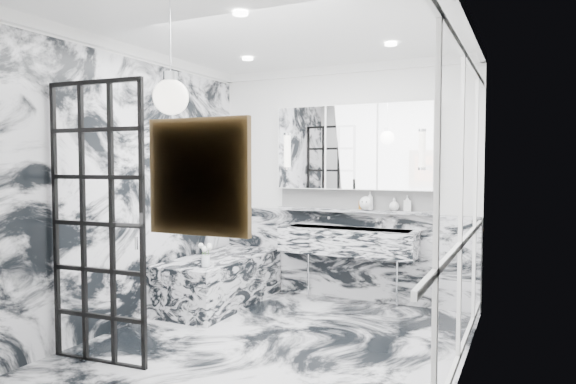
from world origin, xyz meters
The scene contains 25 objects.
floor centered at (0.00, 0.00, 0.00)m, with size 3.60×3.60×0.00m, color silver.
ceiling centered at (0.00, 0.00, 2.80)m, with size 3.60×3.60×0.00m, color white.
wall_back centered at (0.00, 1.80, 1.40)m, with size 3.60×3.60×0.00m, color white.
wall_front centered at (0.00, -1.80, 1.40)m, with size 3.60×3.60×0.00m, color white.
wall_left centered at (-1.60, 0.00, 1.40)m, with size 3.60×3.60×0.00m, color white.
wall_right centered at (1.60, 0.00, 1.40)m, with size 3.60×3.60×0.00m, color white.
marble_clad_back centered at (0.00, 1.78, 0.53)m, with size 3.18×0.05×1.05m, color silver.
marble_clad_left centered at (-1.59, 0.00, 1.34)m, with size 0.02×3.56×2.68m, color silver.
panel_molding centered at (1.58, 0.00, 1.30)m, with size 0.03×3.40×2.30m, color white.
soap_bottle_a centered at (0.37, 1.71, 1.20)m, with size 0.08×0.08×0.21m, color #8C5919.
soap_bottle_b centered at (0.80, 1.71, 1.18)m, with size 0.08×0.08×0.18m, color #4C4C51.
soap_bottle_c centered at (0.65, 1.71, 1.16)m, with size 0.11×0.11×0.15m, color silver.
face_pot centered at (0.32, 1.71, 1.17)m, with size 0.16×0.16×0.16m, color white.
amber_bottle centered at (0.25, 1.71, 1.14)m, with size 0.04×0.04×0.10m, color #8C5919.
flower_vase centered at (-1.01, 0.36, 0.61)m, with size 0.09×0.09×0.12m, color silver.
crittall_door centered at (-1.10, -1.02, 1.14)m, with size 0.88×0.04×2.27m, color black, non-canonical shape.
artwork centered at (0.42, -1.76, 1.55)m, with size 0.54×0.05×0.54m, color #C34714.
pendant_light centered at (-0.17, -1.24, 2.07)m, with size 0.24×0.24×0.24m, color white.
trough_sink centered at (0.15, 1.55, 0.73)m, with size 1.60×0.45×0.30m, color silver.
ledge centered at (0.15, 1.72, 1.07)m, with size 1.90×0.14×0.04m, color silver.
subway_tile centered at (0.15, 1.78, 1.21)m, with size 1.90×0.03×0.23m, color white.
mirror_cabinet centered at (0.15, 1.73, 1.82)m, with size 1.90×0.16×1.00m, color white.
sconce_left centered at (-0.67, 1.63, 1.78)m, with size 0.07×0.07×0.40m, color white.
sconce_right centered at (0.97, 1.63, 1.78)m, with size 0.07×0.07×0.40m, color white.
bathtub centered at (-1.18, 0.90, 0.28)m, with size 0.75×1.65×0.55m, color silver.
Camera 1 is at (2.06, -4.08, 1.61)m, focal length 32.00 mm.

